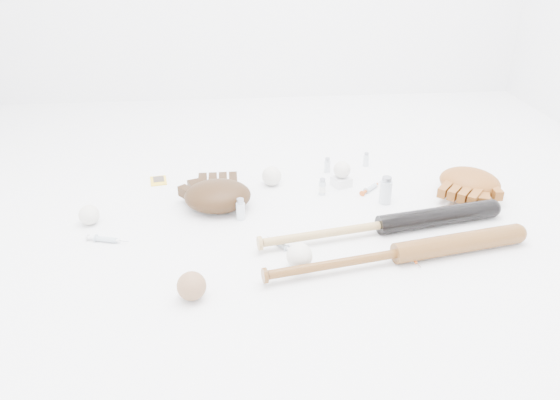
{
  "coord_description": "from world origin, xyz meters",
  "views": [
    {
      "loc": [
        -0.2,
        -1.65,
        0.94
      ],
      "look_at": [
        -0.04,
        0.05,
        0.06
      ],
      "focal_mm": 35.0,
      "sensor_mm": 36.0,
      "label": 1
    }
  ],
  "objects": [
    {
      "name": "baseball_upper",
      "position": [
        -0.05,
        0.3,
        0.04
      ],
      "size": [
        0.08,
        0.08,
        0.08
      ],
      "primitive_type": "sphere",
      "color": "silver",
      "rests_on": "ground"
    },
    {
      "name": "trading_card",
      "position": [
        -0.5,
        0.38,
        0.0
      ],
      "size": [
        0.08,
        0.1,
        0.0
      ],
      "primitive_type": "cube",
      "rotation": [
        0.0,
        0.0,
        0.16
      ],
      "color": "yellow",
      "rests_on": "ground"
    },
    {
      "name": "baseball_left",
      "position": [
        -0.7,
        0.05,
        0.03
      ],
      "size": [
        0.07,
        0.07,
        0.07
      ],
      "primitive_type": "sphere",
      "color": "silver",
      "rests_on": "ground"
    },
    {
      "name": "glove_tan",
      "position": [
        0.7,
        0.15,
        0.05
      ],
      "size": [
        0.39,
        0.39,
        0.1
      ],
      "primitive_type": null,
      "rotation": [
        0.0,
        0.0,
        2.44
      ],
      "color": "brown",
      "rests_on": "ground"
    },
    {
      "name": "syringe_3",
      "position": [
        0.34,
        -0.26,
        0.01
      ],
      "size": [
        0.06,
        0.14,
        0.02
      ],
      "primitive_type": null,
      "rotation": [
        0.0,
        0.0,
        -1.35
      ],
      "color": "#ADBCC6",
      "rests_on": "ground"
    },
    {
      "name": "vial_4",
      "position": [
        -0.18,
        0.03,
        0.04
      ],
      "size": [
        0.03,
        0.03,
        0.08
      ],
      "primitive_type": "cylinder",
      "color": "silver",
      "rests_on": "ground"
    },
    {
      "name": "baseball_mid",
      "position": [
        -0.01,
        -0.28,
        0.04
      ],
      "size": [
        0.08,
        0.08,
        0.08
      ],
      "primitive_type": "sphere",
      "color": "silver",
      "rests_on": "ground"
    },
    {
      "name": "syringe_1",
      "position": [
        -0.06,
        -0.16,
        0.01
      ],
      "size": [
        0.1,
        0.12,
        0.02
      ],
      "primitive_type": null,
      "rotation": [
        0.0,
        0.0,
        2.2
      ],
      "color": "#ADBCC6",
      "rests_on": "ground"
    },
    {
      "name": "vial_3",
      "position": [
        0.36,
        0.11,
        0.05
      ],
      "size": [
        0.04,
        0.04,
        0.11
      ],
      "primitive_type": "cylinder",
      "color": "silver",
      "rests_on": "ground"
    },
    {
      "name": "baseball_aged",
      "position": [
        -0.33,
        -0.41,
        0.04
      ],
      "size": [
        0.08,
        0.08,
        0.08
      ],
      "primitive_type": "sphere",
      "color": "#896142",
      "rests_on": "ground"
    },
    {
      "name": "bat_dark",
      "position": [
        0.29,
        -0.11,
        0.03
      ],
      "size": [
        0.9,
        0.23,
        0.07
      ],
      "primitive_type": null,
      "rotation": [
        0.0,
        0.0,
        0.19
      ],
      "color": "black",
      "rests_on": "ground"
    },
    {
      "name": "baseball_on_pedestal",
      "position": [
        0.23,
        0.27,
        0.07
      ],
      "size": [
        0.07,
        0.07,
        0.07
      ],
      "primitive_type": "sphere",
      "color": "silver",
      "rests_on": "pedestal"
    },
    {
      "name": "glove_dark",
      "position": [
        -0.26,
        0.12,
        0.05
      ],
      "size": [
        0.29,
        0.29,
        0.1
      ],
      "primitive_type": null,
      "rotation": [
        0.0,
        0.0,
        0.0
      ],
      "color": "#331F0E",
      "rests_on": "ground"
    },
    {
      "name": "syringe_2",
      "position": [
        0.33,
        0.22,
        0.01
      ],
      "size": [
        0.13,
        0.13,
        0.02
      ],
      "primitive_type": null,
      "rotation": [
        0.0,
        0.0,
        0.78
      ],
      "color": "#ADBCC6",
      "rests_on": "ground"
    },
    {
      "name": "vial_0",
      "position": [
        0.37,
        0.45,
        0.03
      ],
      "size": [
        0.02,
        0.02,
        0.06
      ],
      "primitive_type": "cylinder",
      "color": "silver",
      "rests_on": "ground"
    },
    {
      "name": "syringe_0",
      "position": [
        -0.62,
        -0.08,
        0.01
      ],
      "size": [
        0.16,
        0.07,
        0.02
      ],
      "primitive_type": null,
      "rotation": [
        0.0,
        0.0,
        -0.28
      ],
      "color": "#ADBCC6",
      "rests_on": "ground"
    },
    {
      "name": "bat_wood",
      "position": [
        0.29,
        -0.29,
        0.03
      ],
      "size": [
        0.9,
        0.23,
        0.07
      ],
      "primitive_type": null,
      "rotation": [
        0.0,
        0.0,
        0.19
      ],
      "color": "brown",
      "rests_on": "ground"
    },
    {
      "name": "vial_2",
      "position": [
        0.14,
        0.2,
        0.03
      ],
      "size": [
        0.03,
        0.03,
        0.07
      ],
      "primitive_type": "cylinder",
      "color": "silver",
      "rests_on": "ground"
    },
    {
      "name": "vial_1",
      "position": [
        0.19,
        0.4,
        0.03
      ],
      "size": [
        0.02,
        0.02,
        0.06
      ],
      "primitive_type": "cylinder",
      "color": "silver",
      "rests_on": "ground"
    },
    {
      "name": "pedestal",
      "position": [
        0.23,
        0.27,
        0.02
      ],
      "size": [
        0.09,
        0.09,
        0.04
      ],
      "primitive_type": "cube",
      "rotation": [
        0.0,
        0.0,
        0.41
      ],
      "color": "white",
      "rests_on": "ground"
    }
  ]
}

